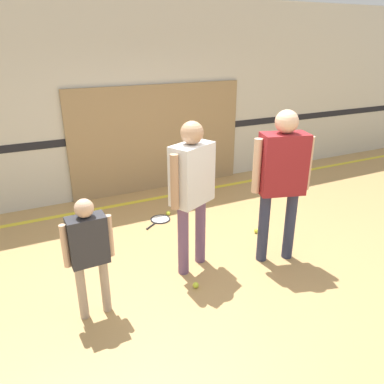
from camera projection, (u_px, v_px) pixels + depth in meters
name	position (u px, v px, depth m)	size (l,w,h in m)	color
ground_plane	(216.00, 270.00, 4.44)	(16.00, 16.00, 0.00)	tan
wall_back	(133.00, 101.00, 6.22)	(16.00, 0.07, 3.20)	beige
wall_panel	(159.00, 138.00, 6.59)	(3.14, 0.05, 1.85)	#9E7F56
floor_stripe	(148.00, 200.00, 6.39)	(14.40, 0.10, 0.01)	yellow
person_instructor	(192.00, 182.00, 4.11)	(0.61, 0.46, 1.76)	#6B4C70
person_student_left	(89.00, 246.00, 3.46)	(0.47, 0.20, 1.24)	tan
person_student_right	(282.00, 172.00, 4.26)	(0.68, 0.42, 1.85)	#2D334C
racket_spare_on_floor	(160.00, 220.00, 5.67)	(0.51, 0.44, 0.03)	#28282D
tennis_ball_near_instructor	(196.00, 285.00, 4.12)	(0.07, 0.07, 0.07)	#CCE038
tennis_ball_by_spare_racket	(168.00, 213.00, 5.83)	(0.07, 0.07, 0.07)	#CCE038
tennis_ball_stray_left	(256.00, 231.00, 5.29)	(0.07, 0.07, 0.07)	#CCE038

